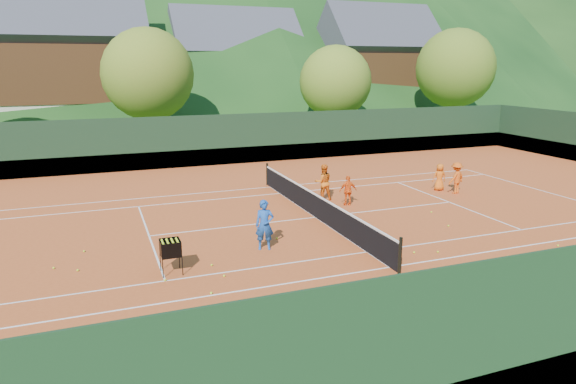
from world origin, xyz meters
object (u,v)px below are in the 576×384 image
object	(u,v)px
chalet_mid	(235,73)
coach	(265,225)
ball_hopper	(170,249)
student_d	(456,178)
chalet_right	(376,70)
student_a	(323,182)
tennis_net	(316,205)
chalet_left	(61,67)
student_c	(439,177)
student_b	(348,191)

from	to	relation	value
chalet_mid	coach	bearing A→B (deg)	-103.78
coach	ball_hopper	distance (m)	3.28
student_d	chalet_right	world-z (taller)	chalet_right
student_a	tennis_net	world-z (taller)	student_a
student_a	chalet_left	size ratio (longest dim) A/B	0.12
student_d	coach	bearing A→B (deg)	3.42
ball_hopper	chalet_mid	xyz separation A→B (m)	(12.14, 37.61, 4.22)
student_a	chalet_left	distance (m)	30.29
student_c	chalet_right	size ratio (longest dim) A/B	0.11
chalet_mid	student_a	bearing A→B (deg)	-98.28
student_a	chalet_mid	world-z (taller)	chalet_mid
chalet_right	chalet_left	bearing A→B (deg)	-180.00
coach	chalet_left	distance (m)	33.77
student_c	ball_hopper	distance (m)	14.58
coach	ball_hopper	bearing A→B (deg)	-147.68
ball_hopper	student_c	bearing A→B (deg)	22.60
tennis_net	ball_hopper	xyz separation A→B (m)	(-6.14, -3.61, 0.25)
student_b	student_c	bearing A→B (deg)	-161.39
chalet_left	ball_hopper	bearing A→B (deg)	-83.45
chalet_right	coach	bearing A→B (deg)	-125.13
student_b	tennis_net	distance (m)	2.30
tennis_net	chalet_right	distance (m)	36.37
student_b	chalet_right	world-z (taller)	chalet_right
student_a	student_c	xyz separation A→B (m)	(5.93, -0.35, -0.16)
student_b	chalet_mid	distance (m)	33.39
student_a	ball_hopper	xyz separation A→B (m)	(-7.54, -5.96, -0.06)
chalet_left	chalet_right	world-z (taller)	chalet_left
student_c	tennis_net	world-z (taller)	student_c
coach	student_b	distance (m)	6.29
student_d	chalet_left	distance (m)	34.12
chalet_left	chalet_mid	bearing A→B (deg)	14.04
tennis_net	ball_hopper	world-z (taller)	tennis_net
coach	chalet_right	bearing A→B (deg)	70.76
student_a	chalet_right	distance (m)	33.62
chalet_left	chalet_mid	world-z (taller)	chalet_left
student_a	student_d	distance (m)	6.39
student_d	chalet_left	world-z (taller)	chalet_left
chalet_left	coach	bearing A→B (deg)	-77.90
coach	chalet_left	world-z (taller)	chalet_left
student_a	student_c	world-z (taller)	student_a
coach	chalet_right	size ratio (longest dim) A/B	0.14
student_c	student_d	xyz separation A→B (m)	(0.36, -0.76, 0.09)
student_c	student_a	bearing A→B (deg)	9.15
tennis_net	chalet_left	distance (m)	32.04
coach	student_a	xyz separation A→B (m)	(4.39, 5.03, -0.02)
coach	chalet_mid	xyz separation A→B (m)	(9.00, 36.68, 4.14)
student_d	tennis_net	xyz separation A→B (m)	(-7.68, -1.23, -0.24)
coach	student_c	xyz separation A→B (m)	(10.32, 4.68, -0.18)
student_d	chalet_right	bearing A→B (deg)	-129.89
student_a	ball_hopper	size ratio (longest dim) A/B	1.61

